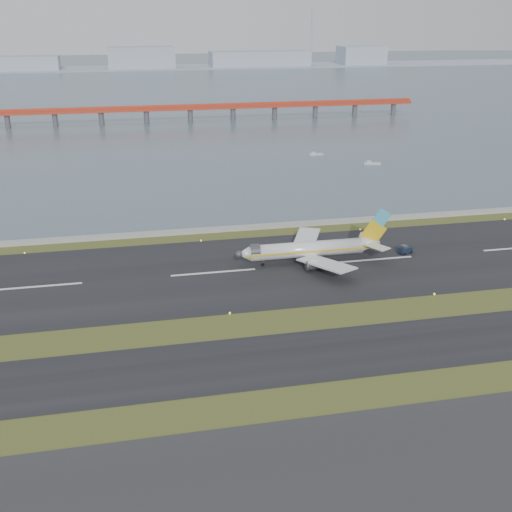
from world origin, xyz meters
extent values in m
plane|color=#35491A|center=(0.00, 0.00, 0.00)|extent=(1000.00, 1000.00, 0.00)
cube|color=black|center=(0.00, -12.00, 0.05)|extent=(1000.00, 18.00, 0.10)
cube|color=black|center=(0.00, 30.00, 0.05)|extent=(1000.00, 45.00, 0.10)
cube|color=#979892|center=(0.00, 60.00, 0.50)|extent=(1000.00, 2.50, 1.00)
cube|color=#4D616E|center=(0.00, 460.00, 0.00)|extent=(1400.00, 800.00, 1.30)
cube|color=#AD341D|center=(20.00, 250.00, 7.50)|extent=(260.00, 5.00, 1.60)
cube|color=#AD341D|center=(20.00, 250.00, 9.00)|extent=(260.00, 0.40, 1.40)
cylinder|color=#4C4C51|center=(-76.00, 250.00, 3.00)|extent=(2.80, 2.80, 7.00)
cylinder|color=#4C4C51|center=(20.00, 250.00, 3.00)|extent=(2.80, 2.80, 7.00)
cylinder|color=#4C4C51|center=(116.00, 250.00, 3.00)|extent=(2.80, 2.80, 7.00)
cube|color=#9CA7B8|center=(0.00, 620.00, 0.00)|extent=(1400.00, 80.00, 1.00)
cube|color=#9CA7B8|center=(-120.00, 620.00, 7.00)|extent=(90.00, 35.00, 14.00)
cube|color=#9CA7B8|center=(10.00, 620.00, 11.00)|extent=(70.00, 35.00, 22.00)
cube|color=#9CA7B8|center=(140.00, 620.00, 8.00)|extent=(110.00, 35.00, 16.00)
cube|color=#9CA7B8|center=(260.00, 620.00, 10.00)|extent=(50.00, 35.00, 20.00)
cylinder|color=#9CA7B8|center=(200.00, 620.00, 30.00)|extent=(1.80, 1.80, 60.00)
cylinder|color=silver|center=(23.25, 31.72, 3.50)|extent=(28.00, 3.80, 3.80)
cone|color=silver|center=(7.65, 31.72, 3.50)|extent=(3.20, 3.80, 3.80)
cone|color=silver|center=(39.45, 31.72, 3.80)|extent=(5.00, 3.80, 3.80)
cube|color=gold|center=(23.25, 29.80, 3.50)|extent=(31.00, 0.06, 0.45)
cube|color=gold|center=(23.25, 33.64, 3.50)|extent=(31.00, 0.06, 0.45)
cube|color=silver|center=(25.45, 23.22, 2.80)|extent=(11.31, 15.89, 1.66)
cube|color=silver|center=(25.45, 40.22, 2.80)|extent=(11.31, 15.89, 1.66)
cylinder|color=#3D3E43|center=(23.75, 25.72, 1.60)|extent=(4.20, 2.10, 2.10)
cylinder|color=#3D3E43|center=(23.75, 37.72, 1.60)|extent=(4.20, 2.10, 2.10)
cube|color=gold|center=(40.25, 31.72, 6.70)|extent=(6.80, 0.35, 6.85)
cube|color=#44A4C1|center=(42.15, 31.72, 10.40)|extent=(4.85, 0.37, 4.90)
cube|color=silver|center=(39.75, 27.92, 4.30)|extent=(5.64, 6.80, 0.22)
cube|color=silver|center=(39.75, 35.52, 4.30)|extent=(5.64, 6.80, 0.22)
cylinder|color=black|center=(12.25, 31.72, 0.45)|extent=(0.80, 0.28, 0.80)
cylinder|color=black|center=(24.75, 28.92, 0.55)|extent=(1.00, 0.38, 1.00)
cylinder|color=black|center=(24.75, 34.52, 0.55)|extent=(1.00, 0.38, 1.00)
cube|color=#121D32|center=(49.53, 32.70, 0.98)|extent=(3.98, 3.15, 1.31)
cube|color=#3D3E43|center=(49.13, 32.53, 1.86)|extent=(2.04, 2.10, 0.77)
cylinder|color=black|center=(48.75, 31.43, 0.38)|extent=(0.83, 0.59, 0.77)
cylinder|color=black|center=(48.09, 33.05, 0.38)|extent=(0.83, 0.59, 0.77)
cylinder|color=black|center=(50.98, 32.34, 0.38)|extent=(0.83, 0.59, 0.77)
cylinder|color=black|center=(50.31, 33.96, 0.38)|extent=(0.83, 0.59, 0.77)
cube|color=#B6B7BB|center=(79.14, 129.58, 0.38)|extent=(6.83, 3.21, 0.84)
cube|color=#B6B7BB|center=(77.75, 129.84, 1.13)|extent=(2.12, 1.82, 0.84)
cube|color=#B6B7BB|center=(62.29, 151.31, 0.35)|extent=(6.22, 2.30, 0.79)
cube|color=#B6B7BB|center=(60.98, 151.23, 1.05)|extent=(1.83, 1.50, 0.79)
camera|label=1|loc=(-19.27, -108.33, 57.57)|focal=45.00mm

